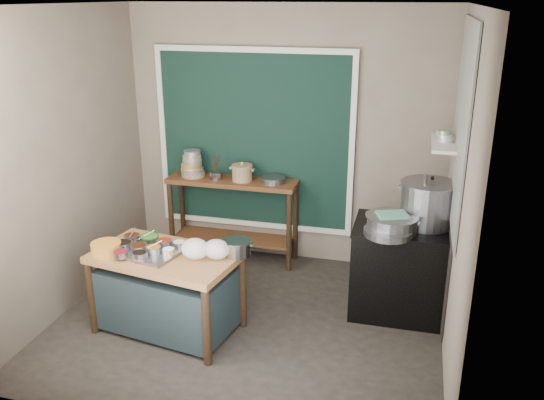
% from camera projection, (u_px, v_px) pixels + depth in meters
% --- Properties ---
extents(floor, '(3.50, 3.00, 0.02)m').
position_uv_depth(floor, '(248.00, 322.00, 5.37)').
color(floor, '#2E2823').
rests_on(floor, ground).
extents(back_wall, '(3.50, 0.02, 2.80)m').
position_uv_depth(back_wall, '(286.00, 138.00, 6.27)').
color(back_wall, '#756A5A').
rests_on(back_wall, floor).
extents(left_wall, '(0.02, 3.00, 2.80)m').
position_uv_depth(left_wall, '(63.00, 164.00, 5.31)').
color(left_wall, '#756A5A').
rests_on(left_wall, floor).
extents(right_wall, '(0.02, 3.00, 2.80)m').
position_uv_depth(right_wall, '(461.00, 195.00, 4.48)').
color(right_wall, '#756A5A').
rests_on(right_wall, floor).
extents(ceiling, '(3.50, 3.00, 0.02)m').
position_uv_depth(ceiling, '(243.00, 3.00, 4.42)').
color(ceiling, '#756A5A').
rests_on(ceiling, back_wall).
extents(curtain_panel, '(2.10, 0.02, 1.90)m').
position_uv_depth(curtain_panel, '(254.00, 141.00, 6.33)').
color(curtain_panel, black).
rests_on(curtain_panel, back_wall).
extents(curtain_frame, '(2.22, 0.03, 2.02)m').
position_uv_depth(curtain_frame, '(254.00, 141.00, 6.32)').
color(curtain_frame, beige).
rests_on(curtain_frame, back_wall).
extents(tile_panel, '(0.02, 1.70, 1.70)m').
position_uv_depth(tile_panel, '(461.00, 123.00, 4.84)').
color(tile_panel, '#B2B2AA').
rests_on(tile_panel, right_wall).
extents(soot_patch, '(0.01, 1.30, 1.30)m').
position_uv_depth(soot_patch, '(447.00, 244.00, 5.32)').
color(soot_patch, black).
rests_on(soot_patch, right_wall).
extents(wall_shelf, '(0.22, 0.70, 0.03)m').
position_uv_depth(wall_shelf, '(444.00, 143.00, 5.22)').
color(wall_shelf, beige).
rests_on(wall_shelf, right_wall).
extents(prep_table, '(1.35, 0.92, 0.75)m').
position_uv_depth(prep_table, '(168.00, 292.00, 5.12)').
color(prep_table, olive).
rests_on(prep_table, floor).
extents(back_counter, '(1.45, 0.40, 0.95)m').
position_uv_depth(back_counter, '(233.00, 219.00, 6.50)').
color(back_counter, '#502E16').
rests_on(back_counter, floor).
extents(stove_block, '(0.90, 0.68, 0.85)m').
position_uv_depth(stove_block, '(401.00, 270.00, 5.41)').
color(stove_block, black).
rests_on(stove_block, floor).
extents(stove_top, '(0.92, 0.69, 0.03)m').
position_uv_depth(stove_top, '(405.00, 227.00, 5.26)').
color(stove_top, black).
rests_on(stove_top, stove_block).
extents(condiment_tray, '(0.67, 0.54, 0.03)m').
position_uv_depth(condiment_tray, '(146.00, 251.00, 5.01)').
color(condiment_tray, gray).
rests_on(condiment_tray, prep_table).
extents(condiment_bowls, '(0.61, 0.48, 0.07)m').
position_uv_depth(condiment_bowls, '(145.00, 246.00, 5.02)').
color(condiment_bowls, gray).
rests_on(condiment_bowls, condiment_tray).
extents(yellow_basin, '(0.29, 0.29, 0.10)m').
position_uv_depth(yellow_basin, '(106.00, 248.00, 4.99)').
color(yellow_basin, '#B48827').
rests_on(yellow_basin, prep_table).
extents(saucepan, '(0.27, 0.27, 0.14)m').
position_uv_depth(saucepan, '(237.00, 248.00, 4.95)').
color(saucepan, gray).
rests_on(saucepan, prep_table).
extents(plastic_bag_a, '(0.29, 0.26, 0.18)m').
position_uv_depth(plastic_bag_a, '(195.00, 249.00, 4.87)').
color(plastic_bag_a, white).
rests_on(plastic_bag_a, prep_table).
extents(plastic_bag_b, '(0.25, 0.22, 0.17)m').
position_uv_depth(plastic_bag_b, '(217.00, 249.00, 4.88)').
color(plastic_bag_b, white).
rests_on(plastic_bag_b, prep_table).
extents(bowl_stack, '(0.26, 0.26, 0.30)m').
position_uv_depth(bowl_stack, '(192.00, 165.00, 6.41)').
color(bowl_stack, tan).
rests_on(bowl_stack, back_counter).
extents(utensil_cup, '(0.14, 0.14, 0.08)m').
position_uv_depth(utensil_cup, '(216.00, 175.00, 6.33)').
color(utensil_cup, gray).
rests_on(utensil_cup, back_counter).
extents(ceramic_crock, '(0.26, 0.26, 0.16)m').
position_uv_depth(ceramic_crock, '(242.00, 174.00, 6.27)').
color(ceramic_crock, '#957151').
rests_on(ceramic_crock, back_counter).
extents(wide_bowl, '(0.34, 0.34, 0.06)m').
position_uv_depth(wide_bowl, '(273.00, 180.00, 6.22)').
color(wide_bowl, gray).
rests_on(wide_bowl, back_counter).
extents(stock_pot, '(0.52, 0.52, 0.41)m').
position_uv_depth(stock_pot, '(428.00, 204.00, 5.22)').
color(stock_pot, gray).
rests_on(stock_pot, stove_top).
extents(pot_lid, '(0.14, 0.47, 0.46)m').
position_uv_depth(pot_lid, '(428.00, 201.00, 5.21)').
color(pot_lid, gray).
rests_on(pot_lid, stove_top).
extents(steamer, '(0.59, 0.59, 0.15)m').
position_uv_depth(steamer, '(392.00, 224.00, 5.10)').
color(steamer, gray).
rests_on(steamer, stove_top).
extents(green_cloth, '(0.32, 0.28, 0.02)m').
position_uv_depth(green_cloth, '(392.00, 215.00, 5.07)').
color(green_cloth, '#54986D').
rests_on(green_cloth, steamer).
extents(shallow_pan, '(0.56, 0.56, 0.06)m').
position_uv_depth(shallow_pan, '(388.00, 232.00, 5.05)').
color(shallow_pan, gray).
rests_on(shallow_pan, stove_top).
extents(shelf_bowl_stack, '(0.13, 0.13, 0.10)m').
position_uv_depth(shelf_bowl_stack, '(445.00, 136.00, 5.19)').
color(shelf_bowl_stack, silver).
rests_on(shelf_bowl_stack, wall_shelf).
extents(shelf_bowl_green, '(0.17, 0.17, 0.05)m').
position_uv_depth(shelf_bowl_green, '(444.00, 133.00, 5.43)').
color(shelf_bowl_green, gray).
rests_on(shelf_bowl_green, wall_shelf).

